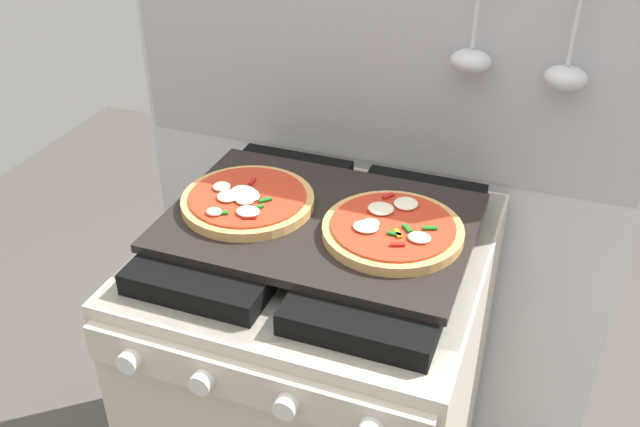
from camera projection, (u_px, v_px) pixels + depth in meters
name	position (u px, v px, depth m)	size (l,w,h in m)	color
kitchen_backsplash	(373.00, 191.00, 1.61)	(1.10, 0.09, 1.55)	silver
stove	(320.00, 403.00, 1.52)	(0.60, 0.64, 0.90)	beige
baking_tray	(320.00, 222.00, 1.28)	(0.54, 0.38, 0.02)	black
pizza_left	(247.00, 200.00, 1.30)	(0.24, 0.24, 0.03)	tan
pizza_right	(393.00, 229.00, 1.22)	(0.24, 0.24, 0.03)	tan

